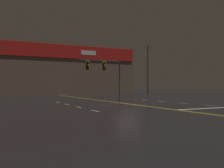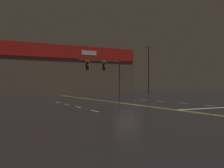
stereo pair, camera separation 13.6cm
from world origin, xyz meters
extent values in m
plane|color=black|center=(0.00, 0.00, 0.00)|extent=(200.00, 200.00, 0.00)
cube|color=gold|center=(-0.15, 0.00, 0.00)|extent=(0.12, 60.00, 0.01)
cube|color=gold|center=(0.15, 0.00, 0.00)|extent=(0.12, 60.00, 0.01)
cube|color=silver|center=(-5.62, -5.40, 0.00)|extent=(0.12, 1.40, 0.01)
cube|color=silver|center=(-5.62, -1.80, 0.00)|extent=(0.12, 1.40, 0.01)
cube|color=silver|center=(-5.62, 1.80, 0.00)|extent=(0.12, 1.40, 0.01)
cube|color=silver|center=(-5.62, 5.40, 0.00)|extent=(0.12, 1.40, 0.01)
cube|color=silver|center=(5.62, -5.40, 0.00)|extent=(0.12, 1.40, 0.01)
cube|color=silver|center=(5.62, -1.80, 0.00)|extent=(0.12, 1.40, 0.01)
cube|color=silver|center=(5.62, 1.80, 0.00)|extent=(0.12, 1.40, 0.01)
cube|color=silver|center=(5.62, 5.40, 0.00)|extent=(0.12, 1.40, 0.01)
cylinder|color=#38383D|center=(0.21, 1.94, 2.32)|extent=(0.14, 0.14, 4.64)
cylinder|color=#38383D|center=(-2.07, 1.94, 4.39)|extent=(4.57, 0.10, 0.10)
cube|color=black|center=(-1.61, 1.94, 3.85)|extent=(0.28, 0.24, 0.84)
cube|color=gold|center=(-1.61, 1.94, 3.85)|extent=(0.42, 0.08, 0.99)
sphere|color=#500705|center=(-1.61, 1.78, 4.10)|extent=(0.17, 0.17, 0.17)
sphere|color=orange|center=(-1.61, 1.78, 3.85)|extent=(0.17, 0.17, 0.17)
sphere|color=#084513|center=(-1.61, 1.78, 3.60)|extent=(0.17, 0.17, 0.17)
cube|color=black|center=(-3.44, 1.94, 3.85)|extent=(0.28, 0.24, 0.84)
cube|color=gold|center=(-3.44, 1.94, 3.85)|extent=(0.42, 0.08, 0.99)
sphere|color=#500705|center=(-3.44, 1.78, 4.10)|extent=(0.17, 0.17, 0.17)
sphere|color=orange|center=(-3.44, 1.78, 3.85)|extent=(0.17, 0.17, 0.17)
sphere|color=#084513|center=(-3.44, 1.78, 3.60)|extent=(0.17, 0.17, 0.17)
cube|color=brown|center=(0.00, 31.39, 5.23)|extent=(33.36, 10.00, 10.45)
cube|color=red|center=(0.00, 26.29, 8.62)|extent=(32.69, 0.20, 2.61)
cube|color=white|center=(5.84, 26.24, 8.62)|extent=(3.20, 0.16, 0.90)
cylinder|color=#4C3828|center=(21.13, 27.24, 5.72)|extent=(0.26, 0.26, 11.43)
cube|color=#4C3828|center=(21.13, 27.24, 10.83)|extent=(2.20, 0.12, 0.12)
camera|label=1|loc=(-12.27, -21.65, 1.72)|focal=40.00mm
camera|label=2|loc=(-12.15, -21.70, 1.72)|focal=40.00mm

